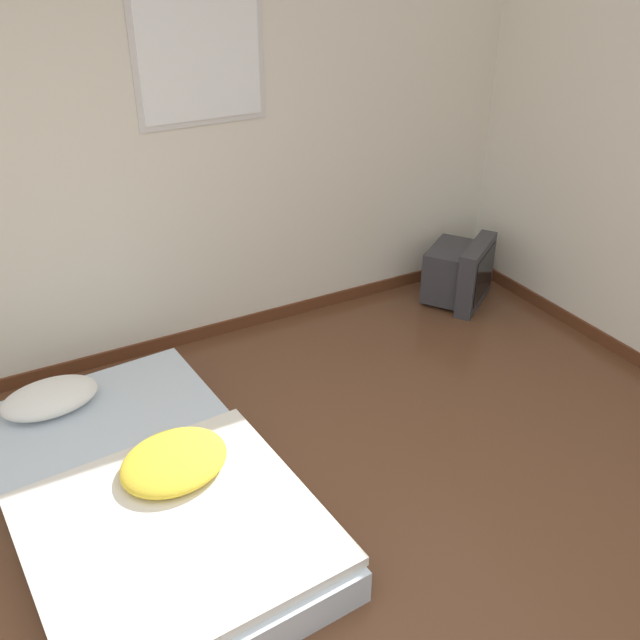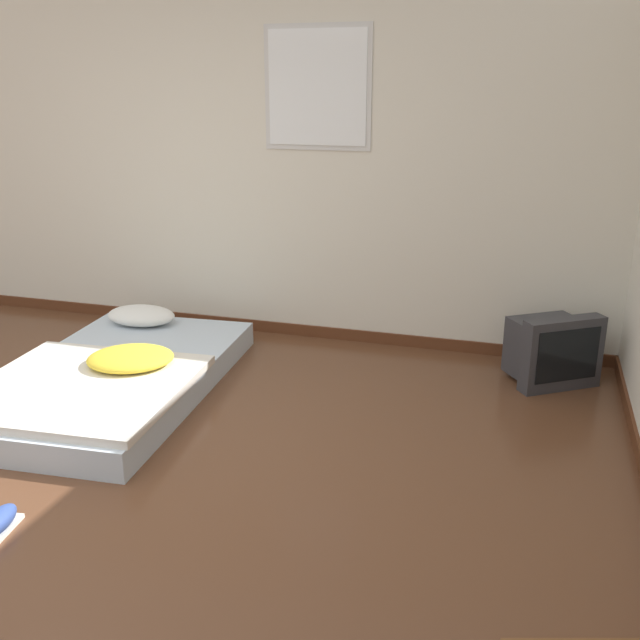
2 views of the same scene
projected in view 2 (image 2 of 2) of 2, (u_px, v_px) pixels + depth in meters
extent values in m
plane|color=brown|center=(26.00, 499.00, 3.42)|extent=(20.00, 20.00, 0.00)
cube|color=silver|center=(236.00, 166.00, 5.42)|extent=(8.14, 0.06, 2.60)
cube|color=#562D19|center=(239.00, 324.00, 5.78)|extent=(8.14, 0.02, 0.09)
cube|color=silver|center=(317.00, 88.00, 5.03)|extent=(0.79, 0.01, 0.86)
cube|color=white|center=(317.00, 88.00, 5.02)|extent=(0.72, 0.01, 0.79)
cube|color=silver|center=(115.00, 379.00, 4.61)|extent=(1.34, 2.16, 0.17)
ellipsoid|color=white|center=(141.00, 315.00, 5.36)|extent=(0.54, 0.38, 0.14)
cube|color=silver|center=(81.00, 387.00, 4.20)|extent=(1.30, 1.29, 0.05)
ellipsoid|color=yellow|center=(131.00, 358.00, 4.47)|extent=(0.67, 0.62, 0.11)
cube|color=#333338|center=(544.00, 346.00, 4.78)|extent=(0.53, 0.49, 0.38)
cube|color=#333338|center=(562.00, 354.00, 4.60)|extent=(0.52, 0.41, 0.48)
cube|color=black|center=(568.00, 356.00, 4.54)|extent=(0.38, 0.26, 0.35)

